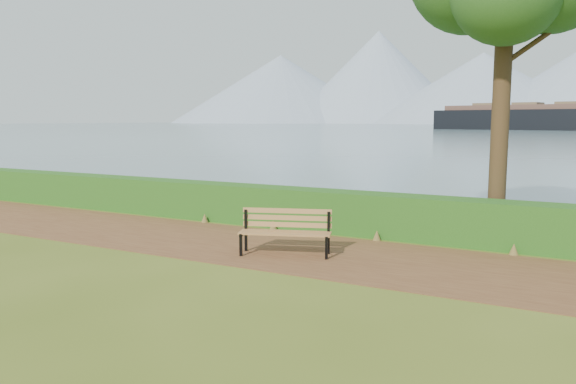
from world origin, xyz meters
The scene contains 6 objects.
ground centered at (0.00, 0.00, 0.00)m, with size 140.00×140.00×0.00m, color #495C1A.
path centered at (0.00, 0.30, 0.01)m, with size 40.00×3.40×0.01m, color #58321E.
hedge centered at (0.00, 2.60, 0.50)m, with size 32.00×0.85×1.00m, color #1A4112.
water centered at (0.00, 260.00, 0.01)m, with size 700.00×510.00×0.00m, color slate.
mountains centered at (-9.17, 406.05, 27.70)m, with size 585.00×190.00×70.00m.
bench centered at (0.39, -0.06, 0.53)m, with size 1.91×1.11×0.92m.
Camera 1 is at (5.69, -9.89, 2.72)m, focal length 35.00 mm.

